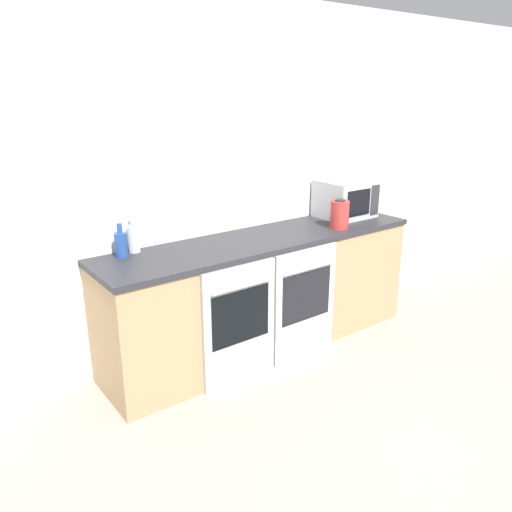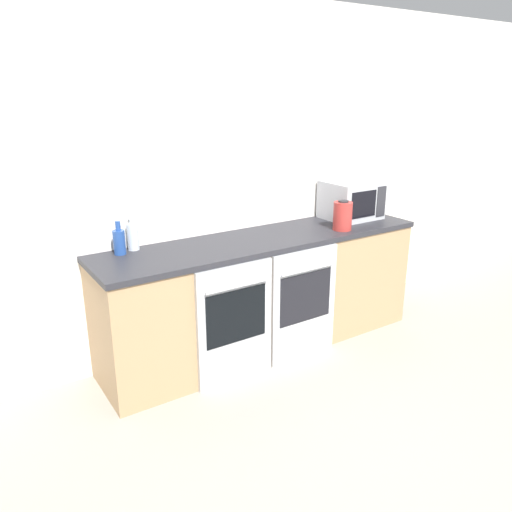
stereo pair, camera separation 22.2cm
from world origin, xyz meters
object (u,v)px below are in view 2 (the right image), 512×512
(oven_left, at_px, (235,324))
(kettle, at_px, (343,216))
(microwave, at_px, (351,200))
(oven_right, at_px, (304,304))
(bottle_clear, at_px, (133,236))
(bottle_blue, at_px, (119,241))

(oven_left, xyz_separation_m, kettle, (1.08, 0.15, 0.58))
(oven_left, distance_m, microwave, 1.58)
(oven_left, bearing_deg, oven_right, 0.00)
(bottle_clear, bearing_deg, bottle_blue, -157.78)
(bottle_clear, relative_size, kettle, 1.11)
(bottle_blue, height_order, kettle, kettle)
(bottle_clear, xyz_separation_m, kettle, (1.55, -0.40, 0.01))
(microwave, height_order, bottle_blue, microwave)
(oven_right, distance_m, bottle_blue, 1.40)
(microwave, bearing_deg, bottle_clear, 175.37)
(oven_left, relative_size, oven_right, 1.00)
(microwave, bearing_deg, oven_right, -153.59)
(bottle_clear, bearing_deg, microwave, -4.63)
(bottle_blue, xyz_separation_m, kettle, (1.66, -0.35, 0.02))
(oven_right, xyz_separation_m, bottle_clear, (-1.07, 0.55, 0.57))
(bottle_blue, bearing_deg, kettle, -11.89)
(oven_right, xyz_separation_m, microwave, (0.80, 0.40, 0.62))
(bottle_blue, xyz_separation_m, bottle_clear, (0.11, 0.05, 0.01))
(kettle, bearing_deg, bottle_clear, 165.70)
(oven_left, height_order, oven_right, same)
(microwave, height_order, bottle_clear, microwave)
(oven_right, distance_m, kettle, 0.77)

